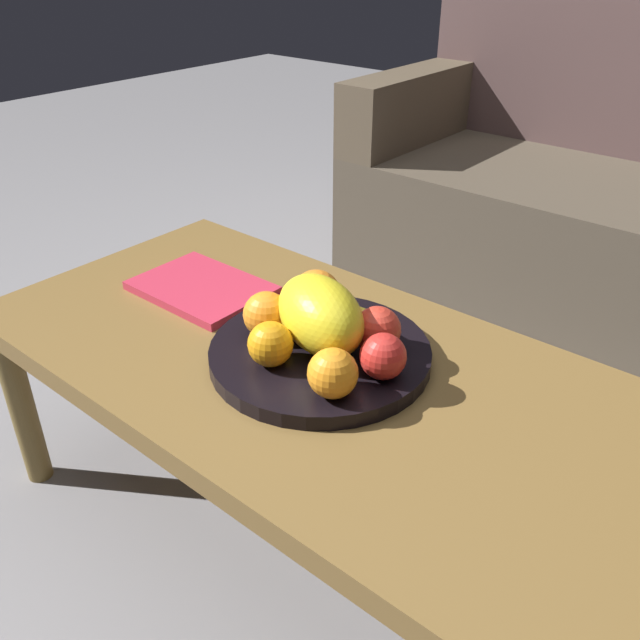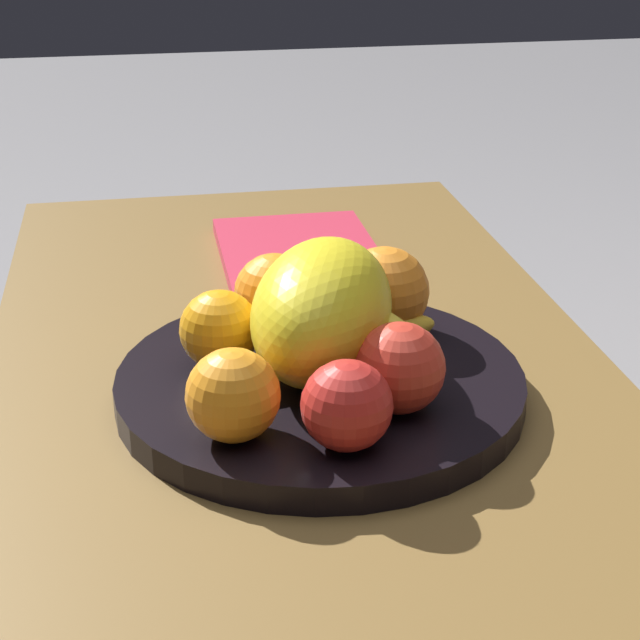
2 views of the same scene
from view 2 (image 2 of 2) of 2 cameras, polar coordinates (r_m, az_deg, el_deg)
name	(u,v)px [view 2 (image 2 of 2)]	position (r m, az deg, el deg)	size (l,w,h in m)	color
coffee_table	(317,456)	(0.90, -0.16, -7.55)	(1.25, 0.58, 0.40)	brown
fruit_bowl	(320,385)	(0.89, 0.00, -3.64)	(0.35, 0.35, 0.03)	black
melon_large_front	(322,311)	(0.86, 0.13, 0.52)	(0.19, 0.12, 0.12)	yellow
orange_front	(384,291)	(0.95, 3.60, 1.61)	(0.08, 0.08, 0.08)	orange
orange_left	(233,395)	(0.78, -4.86, -4.20)	(0.07, 0.07, 0.07)	orange
orange_right	(220,330)	(0.89, -5.61, -0.54)	(0.07, 0.07, 0.07)	orange
orange_back	(275,294)	(0.95, -2.55, 1.48)	(0.08, 0.08, 0.08)	orange
apple_front	(399,368)	(0.82, 4.43, -2.68)	(0.07, 0.07, 0.07)	red
apple_left	(347,406)	(0.77, 1.50, -4.78)	(0.07, 0.07, 0.07)	red
banana_bunch	(347,327)	(0.91, 1.51, -0.39)	(0.18, 0.15, 0.06)	yellow
magazine	(300,256)	(1.19, -1.12, 3.60)	(0.25, 0.18, 0.02)	#C12D44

